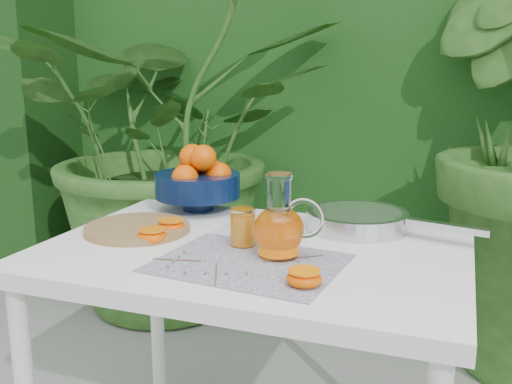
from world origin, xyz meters
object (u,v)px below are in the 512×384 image
(cutting_board, at_px, (137,228))
(fruit_bowl, at_px, (198,180))
(saute_pan, at_px, (359,219))
(white_table, at_px, (253,278))
(juice_pitcher, at_px, (280,228))

(cutting_board, relative_size, fruit_bowl, 0.92)
(cutting_board, bearing_deg, saute_pan, 22.27)
(white_table, bearing_deg, cutting_board, 177.65)
(white_table, xyz_separation_m, saute_pan, (0.21, 0.23, 0.11))
(cutting_board, height_order, juice_pitcher, juice_pitcher)
(fruit_bowl, distance_m, saute_pan, 0.50)
(juice_pitcher, bearing_deg, fruit_bowl, 137.02)
(white_table, height_order, juice_pitcher, juice_pitcher)
(juice_pitcher, relative_size, saute_pan, 0.39)
(juice_pitcher, xyz_separation_m, saute_pan, (0.13, 0.29, -0.04))
(white_table, distance_m, fruit_bowl, 0.44)
(white_table, distance_m, cutting_board, 0.34)
(cutting_board, height_order, saute_pan, saute_pan)
(juice_pitcher, bearing_deg, white_table, 146.61)
(white_table, height_order, cutting_board, cutting_board)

